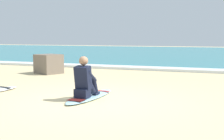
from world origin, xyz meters
name	(u,v)px	position (x,y,z in m)	size (l,w,h in m)	color
ground_plane	(93,101)	(0.00, 0.00, 0.00)	(80.00, 80.00, 0.00)	beige
sea	(189,53)	(0.00, 20.55, 0.05)	(80.00, 28.00, 0.10)	teal
breaking_foam	(156,69)	(0.00, 6.85, 0.06)	(80.00, 0.90, 0.11)	white
surfboard_main	(90,96)	(-0.22, 0.31, 0.04)	(0.67, 2.07, 0.08)	#9ED1E5
surfer_seated	(85,81)	(-0.24, 0.06, 0.44)	(0.39, 0.72, 0.95)	black
shoreline_rock	(49,64)	(-3.78, 4.07, 0.38)	(0.93, 0.82, 0.76)	#756656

